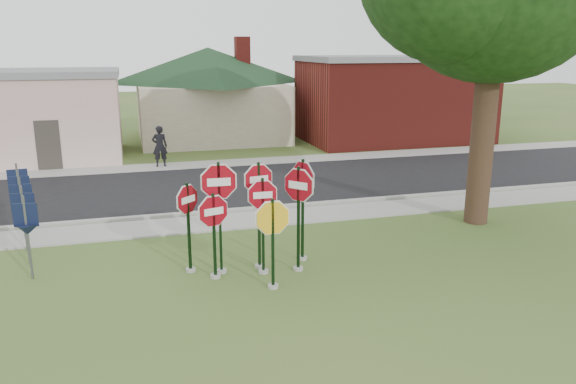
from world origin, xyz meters
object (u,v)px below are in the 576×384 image
object	(u,v)px
stop_sign_center	(263,214)
stop_sign_yellow	(273,233)
stop_sign_left	(214,226)
pedestrian	(160,146)

from	to	relation	value
stop_sign_center	stop_sign_yellow	bearing A→B (deg)	-89.58
stop_sign_left	pedestrian	world-z (taller)	stop_sign_left
stop_sign_center	pedestrian	bearing A→B (deg)	97.06
stop_sign_yellow	stop_sign_left	world-z (taller)	stop_sign_yellow
stop_sign_center	stop_sign_yellow	world-z (taller)	stop_sign_center
stop_sign_center	stop_sign_yellow	distance (m)	0.91
stop_sign_yellow	pedestrian	distance (m)	13.96
stop_sign_center	stop_sign_left	world-z (taller)	stop_sign_center
stop_sign_yellow	stop_sign_left	size ratio (longest dim) A/B	1.02
stop_sign_center	pedestrian	xyz separation A→B (m)	(-1.61, 12.97, -0.49)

